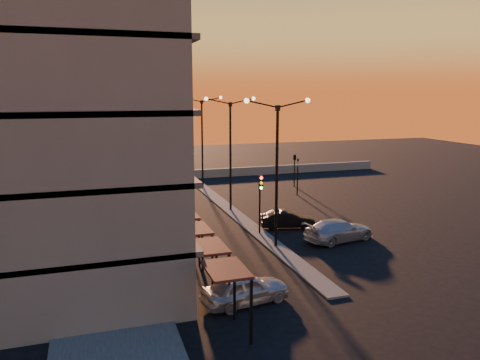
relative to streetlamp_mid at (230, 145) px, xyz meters
name	(u,v)px	position (x,y,z in m)	size (l,w,h in m)	color
ground	(276,248)	(0.00, -10.00, -5.59)	(120.00, 120.00, 0.00)	black
sidewalk_west	(104,244)	(-10.50, -6.00, -5.53)	(5.00, 40.00, 0.12)	#454543
median	(231,210)	(0.00, 0.00, -5.53)	(1.20, 36.00, 0.12)	#454543
parapet	(207,173)	(2.00, 16.00, -5.09)	(44.00, 0.50, 1.00)	slate
building	(23,51)	(-14.00, -9.97, 6.32)	(14.35, 17.08, 25.00)	slate
streetlamp_near	(277,162)	(0.00, -10.00, 0.00)	(4.32, 0.32, 9.51)	black
streetlamp_mid	(230,145)	(0.00, 0.00, 0.00)	(4.32, 0.32, 9.51)	black
streetlamp_far	(202,135)	(0.00, 10.00, 0.00)	(4.32, 0.32, 9.51)	black
traffic_light_main	(260,195)	(0.00, -7.13, -2.70)	(0.28, 0.44, 4.25)	black
signal_east_a	(298,176)	(8.00, 4.00, -3.66)	(0.13, 0.16, 3.60)	black
signal_east_b	(295,158)	(9.50, 8.00, -2.49)	(0.42, 1.99, 3.60)	black
car_hatchback	(245,289)	(-4.44, -17.03, -4.87)	(1.71, 4.26, 1.45)	#B5B8BD
car_sedan	(287,219)	(2.52, -6.09, -4.93)	(1.39, 4.00, 1.32)	black
car_wagon	(339,230)	(4.62, -9.95, -4.86)	(2.04, 5.02, 1.46)	#B2B7BB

